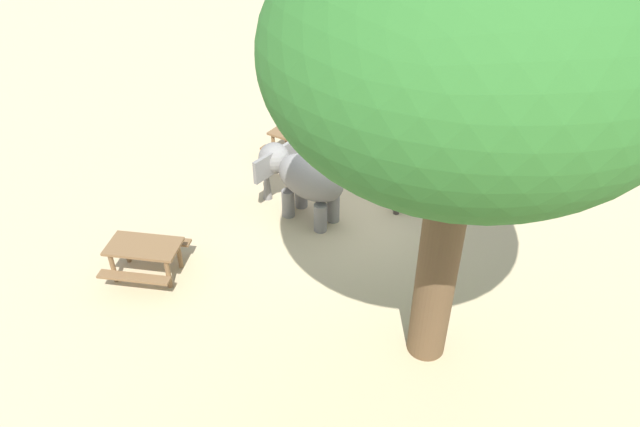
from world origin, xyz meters
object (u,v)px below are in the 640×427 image
elephant (302,177)px  picnic_table_near (297,140)px  shade_tree_main (470,59)px  picnic_table_far (145,252)px  wooden_bench (452,131)px  feed_bucket (327,170)px  person_handler (398,179)px

elephant → picnic_table_near: (0.59, -2.63, -0.48)m
shade_tree_main → picnic_table_far: (5.85, -1.21, -4.94)m
wooden_bench → picnic_table_far: (6.57, 6.69, 0.12)m
picnic_table_far → elephant: bearing=-136.8°
wooden_bench → shade_tree_main: bearing=-5.2°
feed_bucket → person_handler: bearing=142.9°
feed_bucket → wooden_bench: bearing=-147.1°
shade_tree_main → picnic_table_near: shade_tree_main is taller
shade_tree_main → picnic_table_near: size_ratio=3.83×
wooden_bench → picnic_table_far: wooden_bench is taller
shade_tree_main → wooden_bench: 9.41m
elephant → person_handler: elephant is taller
elephant → wooden_bench: (-3.69, -4.05, -0.60)m
wooden_bench → picnic_table_far: 9.38m
picnic_table_near → picnic_table_far: size_ratio=1.30×
feed_bucket → picnic_table_near: bearing=-38.9°
picnic_table_near → feed_bucket: picnic_table_near is taller
wooden_bench → picnic_table_near: (4.29, 1.42, 0.12)m
shade_tree_main → feed_bucket: (2.64, -5.73, -5.37)m
person_handler → feed_bucket: bearing=-52.5°
picnic_table_far → person_handler: bearing=-148.4°
elephant → wooden_bench: 5.51m
wooden_bench → feed_bucket: 4.01m
elephant → picnic_table_far: bearing=71.7°
person_handler → feed_bucket: 2.52m
shade_tree_main → picnic_table_far: size_ratio=5.00×
person_handler → wooden_bench: person_handler is taller
person_handler → feed_bucket: person_handler is taller
elephant → wooden_bench: elephant is taller
elephant → feed_bucket: size_ratio=6.51×
shade_tree_main → feed_bucket: 8.29m
shade_tree_main → wooden_bench: (-0.72, -7.90, -5.06)m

